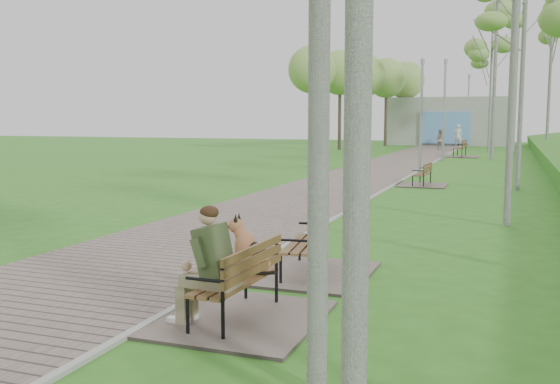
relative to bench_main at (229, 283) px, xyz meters
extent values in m
plane|color=#326B1D|center=(-0.76, -1.81, -0.43)|extent=(120.00, 120.00, 0.00)
cube|color=#6A5C56|center=(-2.51, 19.69, -0.41)|extent=(3.50, 67.00, 0.04)
cube|color=#999993|center=(-0.76, 19.69, -0.40)|extent=(0.10, 67.00, 0.05)
cube|color=#9E9E99|center=(-2.26, 49.19, 1.57)|extent=(10.00, 5.00, 4.00)
cube|color=#6298DC|center=(-2.26, 46.59, 1.07)|extent=(4.00, 0.20, 2.60)
cube|color=#6A5C56|center=(0.09, 0.05, -0.41)|extent=(1.76, 1.96, 0.04)
cube|color=brown|center=(0.04, 0.05, 0.01)|extent=(0.50, 1.48, 0.04)
cube|color=brown|center=(0.28, 0.04, 0.27)|extent=(0.10, 1.47, 0.32)
cube|color=#6A5C56|center=(0.18, 2.28, -0.41)|extent=(1.77, 1.96, 0.04)
cube|color=brown|center=(0.13, 2.28, 0.01)|extent=(0.64, 1.52, 0.04)
cube|color=brown|center=(0.36, 2.32, 0.28)|extent=(0.24, 1.47, 0.32)
cube|color=#6A5C56|center=(0.16, 15.04, -0.41)|extent=(1.54, 1.71, 0.04)
cube|color=brown|center=(0.11, 15.04, -0.04)|extent=(0.47, 1.31, 0.03)
cube|color=brown|center=(0.31, 15.02, 0.19)|extent=(0.12, 1.28, 0.28)
cube|color=#6A5C56|center=(0.11, 31.89, -0.41)|extent=(2.04, 2.27, 0.04)
cube|color=brown|center=(0.06, 31.89, 0.08)|extent=(0.62, 1.73, 0.05)
cube|color=brown|center=(0.33, 31.87, 0.39)|extent=(0.16, 1.70, 0.37)
cylinder|color=#999BA1|center=(-0.38, 18.14, -0.30)|extent=(0.17, 0.17, 0.26)
cylinder|color=#999BA1|center=(-0.38, 18.14, 1.74)|extent=(0.10, 0.10, 4.34)
cylinder|color=#999BA1|center=(-0.38, 18.14, 3.95)|extent=(0.16, 0.16, 0.22)
cylinder|color=#999BA1|center=(-0.50, 28.05, -0.27)|extent=(0.21, 0.21, 0.31)
cylinder|color=#999BA1|center=(-0.50, 28.05, 2.16)|extent=(0.12, 0.12, 5.17)
cylinder|color=#999BA1|center=(-0.50, 28.05, 4.79)|extent=(0.19, 0.19, 0.26)
cylinder|color=#999BA1|center=(-0.59, 48.59, -0.26)|extent=(0.23, 0.23, 0.34)
cylinder|color=#999BA1|center=(-0.59, 48.59, 2.41)|extent=(0.14, 0.14, 5.68)
cylinder|color=#999BA1|center=(-0.59, 48.59, 5.31)|extent=(0.20, 0.20, 0.28)
imported|color=silver|center=(-1.06, 45.00, 0.47)|extent=(0.69, 0.48, 1.81)
imported|color=#9E9489|center=(-1.83, 39.06, 0.33)|extent=(0.85, 0.74, 1.51)
cylinder|color=silver|center=(2.85, 7.62, 3.55)|extent=(0.18, 0.18, 7.96)
cylinder|color=silver|center=(3.11, 14.70, 3.44)|extent=(0.17, 0.17, 7.74)
cylinder|color=silver|center=(1.91, 29.70, 4.28)|extent=(0.17, 0.17, 9.42)
ellipsoid|color=#89AF54|center=(1.91, 29.70, 7.30)|extent=(2.52, 2.52, 4.15)
cylinder|color=silver|center=(3.01, 36.55, 5.00)|extent=(0.19, 0.19, 10.86)
ellipsoid|color=#89AF54|center=(3.01, 36.55, 8.48)|extent=(2.79, 2.79, 4.78)
cylinder|color=silver|center=(1.50, 36.62, 3.47)|extent=(0.16, 0.16, 7.80)
ellipsoid|color=#89AF54|center=(1.50, 36.62, 5.96)|extent=(2.30, 2.30, 3.43)
cylinder|color=silver|center=(5.11, 38.99, 4.94)|extent=(0.19, 0.19, 10.73)
ellipsoid|color=#89AF54|center=(5.11, 38.99, 8.37)|extent=(2.74, 2.74, 4.72)
camera|label=1|loc=(2.87, -6.13, 1.82)|focal=40.00mm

